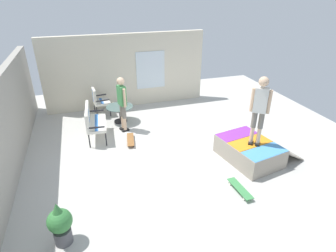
{
  "coord_description": "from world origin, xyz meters",
  "views": [
    {
      "loc": [
        -6.39,
        2.08,
        4.22
      ],
      "look_at": [
        0.23,
        -0.01,
        0.7
      ],
      "focal_mm": 29.71,
      "sensor_mm": 36.0,
      "label": 1
    }
  ],
  "objects_px": {
    "patio_chair_near_house": "(98,99)",
    "skateboard_by_bench": "(130,140)",
    "person_skater": "(260,106)",
    "skateboard_spare": "(240,189)",
    "skate_ramp": "(250,150)",
    "potted_plant": "(60,223)",
    "patio_bench": "(92,120)",
    "person_watching": "(122,100)",
    "patio_table": "(120,111)"
  },
  "relations": [
    {
      "from": "patio_chair_near_house",
      "to": "skateboard_by_bench",
      "type": "distance_m",
      "value": 2.47
    },
    {
      "from": "person_skater",
      "to": "skateboard_spare",
      "type": "bearing_deg",
      "value": 136.88
    },
    {
      "from": "skate_ramp",
      "to": "patio_chair_near_house",
      "type": "distance_m",
      "value": 5.52
    },
    {
      "from": "potted_plant",
      "to": "person_skater",
      "type": "bearing_deg",
      "value": -74.97
    },
    {
      "from": "patio_bench",
      "to": "person_skater",
      "type": "height_order",
      "value": "person_skater"
    },
    {
      "from": "person_watching",
      "to": "potted_plant",
      "type": "height_order",
      "value": "person_watching"
    },
    {
      "from": "patio_chair_near_house",
      "to": "skateboard_by_bench",
      "type": "height_order",
      "value": "patio_chair_near_house"
    },
    {
      "from": "patio_chair_near_house",
      "to": "patio_table",
      "type": "distance_m",
      "value": 1.05
    },
    {
      "from": "patio_chair_near_house",
      "to": "person_watching",
      "type": "relative_size",
      "value": 0.58
    },
    {
      "from": "potted_plant",
      "to": "person_watching",
      "type": "bearing_deg",
      "value": -23.7
    },
    {
      "from": "skate_ramp",
      "to": "patio_table",
      "type": "height_order",
      "value": "patio_table"
    },
    {
      "from": "person_skater",
      "to": "skateboard_by_bench",
      "type": "relative_size",
      "value": 2.19
    },
    {
      "from": "patio_bench",
      "to": "person_skater",
      "type": "relative_size",
      "value": 0.72
    },
    {
      "from": "patio_table",
      "to": "skateboard_by_bench",
      "type": "height_order",
      "value": "patio_table"
    },
    {
      "from": "patio_chair_near_house",
      "to": "potted_plant",
      "type": "bearing_deg",
      "value": 168.44
    },
    {
      "from": "patio_chair_near_house",
      "to": "patio_bench",
      "type": "bearing_deg",
      "value": 169.78
    },
    {
      "from": "skateboard_spare",
      "to": "potted_plant",
      "type": "height_order",
      "value": "potted_plant"
    },
    {
      "from": "skate_ramp",
      "to": "person_watching",
      "type": "xyz_separation_m",
      "value": [
        2.7,
        2.95,
        0.78
      ]
    },
    {
      "from": "skateboard_by_bench",
      "to": "skateboard_spare",
      "type": "relative_size",
      "value": 1.01
    },
    {
      "from": "patio_chair_near_house",
      "to": "patio_table",
      "type": "relative_size",
      "value": 1.13
    },
    {
      "from": "skateboard_by_bench",
      "to": "potted_plant",
      "type": "relative_size",
      "value": 0.89
    },
    {
      "from": "patio_table",
      "to": "skateboard_spare",
      "type": "xyz_separation_m",
      "value": [
        -4.48,
        -2.03,
        -0.32
      ]
    },
    {
      "from": "skateboard_by_bench",
      "to": "skate_ramp",
      "type": "bearing_deg",
      "value": -122.71
    },
    {
      "from": "skateboard_by_bench",
      "to": "patio_bench",
      "type": "bearing_deg",
      "value": 58.97
    },
    {
      "from": "person_watching",
      "to": "skateboard_spare",
      "type": "bearing_deg",
      "value": -152.2
    },
    {
      "from": "patio_chair_near_house",
      "to": "skateboard_spare",
      "type": "relative_size",
      "value": 1.26
    },
    {
      "from": "patio_chair_near_house",
      "to": "person_watching",
      "type": "height_order",
      "value": "person_watching"
    },
    {
      "from": "patio_bench",
      "to": "patio_table",
      "type": "xyz_separation_m",
      "value": [
        0.89,
        -0.95,
        -0.21
      ]
    },
    {
      "from": "patio_bench",
      "to": "person_watching",
      "type": "xyz_separation_m",
      "value": [
        0.23,
        -0.96,
        0.43
      ]
    },
    {
      "from": "patio_chair_near_house",
      "to": "skateboard_spare",
      "type": "bearing_deg",
      "value": -153.19
    },
    {
      "from": "skateboard_spare",
      "to": "potted_plant",
      "type": "xyz_separation_m",
      "value": [
        -0.27,
        3.81,
        0.38
      ]
    },
    {
      "from": "person_skater",
      "to": "person_watching",
      "type": "bearing_deg",
      "value": 46.44
    },
    {
      "from": "patio_bench",
      "to": "potted_plant",
      "type": "distance_m",
      "value": 3.95
    },
    {
      "from": "patio_table",
      "to": "person_watching",
      "type": "xyz_separation_m",
      "value": [
        -0.66,
        -0.02,
        0.64
      ]
    },
    {
      "from": "potted_plant",
      "to": "skateboard_spare",
      "type": "bearing_deg",
      "value": -85.97
    },
    {
      "from": "person_skater",
      "to": "potted_plant",
      "type": "bearing_deg",
      "value": 105.03
    },
    {
      "from": "patio_bench",
      "to": "skateboard_spare",
      "type": "xyz_separation_m",
      "value": [
        -3.59,
        -2.98,
        -0.53
      ]
    },
    {
      "from": "patio_chair_near_house",
      "to": "person_watching",
      "type": "bearing_deg",
      "value": -155.84
    },
    {
      "from": "skate_ramp",
      "to": "patio_chair_near_house",
      "type": "relative_size",
      "value": 2.07
    },
    {
      "from": "person_watching",
      "to": "skateboard_spare",
      "type": "distance_m",
      "value": 4.42
    },
    {
      "from": "person_watching",
      "to": "person_skater",
      "type": "xyz_separation_m",
      "value": [
        -2.81,
        -2.96,
        0.56
      ]
    },
    {
      "from": "skate_ramp",
      "to": "skateboard_by_bench",
      "type": "xyz_separation_m",
      "value": [
        1.86,
        2.9,
        -0.18
      ]
    },
    {
      "from": "skate_ramp",
      "to": "skateboard_by_bench",
      "type": "bearing_deg",
      "value": 57.29
    },
    {
      "from": "patio_table",
      "to": "potted_plant",
      "type": "height_order",
      "value": "potted_plant"
    },
    {
      "from": "patio_bench",
      "to": "skateboard_by_bench",
      "type": "height_order",
      "value": "patio_bench"
    },
    {
      "from": "potted_plant",
      "to": "patio_bench",
      "type": "bearing_deg",
      "value": -12.15
    },
    {
      "from": "skateboard_spare",
      "to": "potted_plant",
      "type": "distance_m",
      "value": 3.84
    },
    {
      "from": "skate_ramp",
      "to": "patio_bench",
      "type": "distance_m",
      "value": 4.64
    },
    {
      "from": "patio_table",
      "to": "skateboard_by_bench",
      "type": "distance_m",
      "value": 1.53
    },
    {
      "from": "patio_bench",
      "to": "person_watching",
      "type": "bearing_deg",
      "value": -76.42
    }
  ]
}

